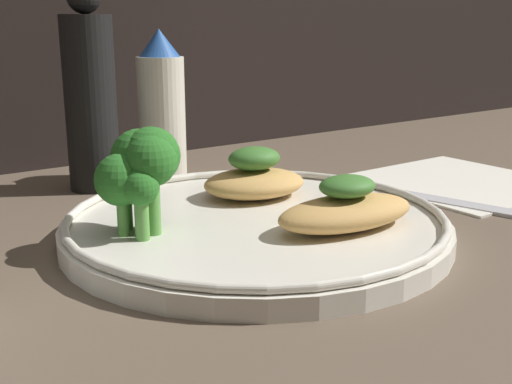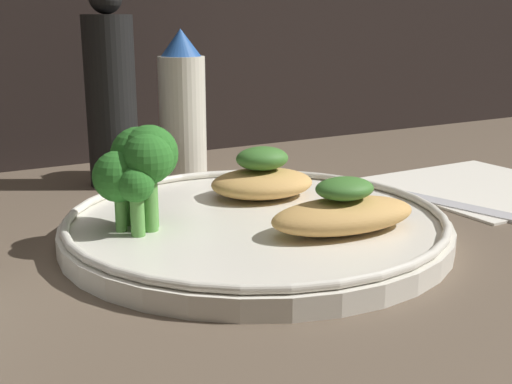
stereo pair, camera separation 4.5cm
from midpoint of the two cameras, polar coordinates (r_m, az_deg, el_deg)
ground_plane at (r=46.64cm, az=-2.80°, el=-4.67°), size 180.00×180.00×1.00cm
plate at (r=46.16cm, az=-2.82°, el=-2.93°), size 27.70×27.70×2.00cm
grilled_meat_front at (r=43.65cm, az=5.10°, el=-1.56°), size 11.04×6.20×3.73cm
grilled_meat_middle at (r=51.51cm, az=-2.68°, el=1.17°), size 9.45×7.91×4.10cm
broccoli_bunch at (r=43.23cm, az=-13.33°, el=1.98°), size 5.85×5.56×7.09cm
sauce_bottle at (r=63.88cm, az=-10.44°, el=7.30°), size 4.59×4.59×14.50cm
pepper_grinder at (r=60.93cm, az=-16.63°, el=8.12°), size 4.64×4.64×18.76cm
fork at (r=56.41cm, az=14.90°, el=-0.84°), size 6.24×18.02×0.60cm
napkin at (r=64.39cm, az=15.66°, el=0.95°), size 16.91×16.91×0.40cm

